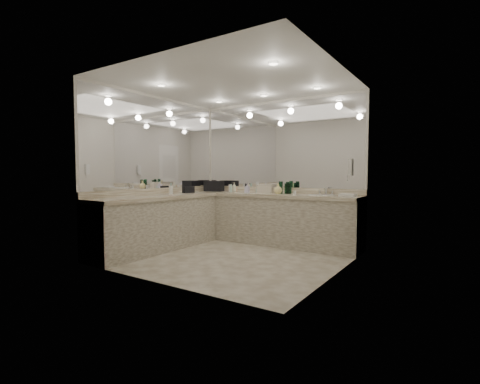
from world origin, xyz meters
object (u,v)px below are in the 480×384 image
Objects in this scene: soap_bottle_c at (278,189)px; hand_towel at (348,195)px; wall_phone at (351,167)px; sink at (322,196)px; cream_cosmetic_case at (265,189)px; soap_bottle_b at (247,188)px; soap_bottle_a at (234,187)px; black_toiletry_bag at (214,186)px.

hand_towel is at bearing -0.88° from soap_bottle_c.
wall_phone reaches higher than soap_bottle_c.
cream_cosmetic_case is (-1.11, 0.07, 0.08)m from sink.
cream_cosmetic_case is 1.55m from hand_towel.
wall_phone is 1.38× the size of soap_bottle_b.
soap_bottle_a is 0.96m from soap_bottle_c.
soap_bottle_c is (0.62, 0.04, 0.00)m from soap_bottle_b.
sink is 0.44m from hand_towel.
wall_phone is 1.32× the size of soap_bottle_a.
hand_towel is at bearing 109.84° from wall_phone.
soap_bottle_c is (-0.79, -0.02, 0.10)m from sink.
black_toiletry_bag reaches higher than hand_towel.
hand_towel is (1.55, -0.11, -0.06)m from cream_cosmetic_case.
sink is 1.62× the size of cream_cosmetic_case.
wall_phone is 1.52m from soap_bottle_c.
sink is 1.41m from soap_bottle_b.
black_toiletry_bag is at bearing 159.44° from cream_cosmetic_case.
black_toiletry_bag is 0.84m from soap_bottle_b.
wall_phone is 1.85m from cream_cosmetic_case.
cream_cosmetic_case is 0.32m from soap_bottle_b.
black_toiletry_bag is at bearing 174.21° from soap_bottle_b.
soap_bottle_b reaches higher than hand_towel.
soap_bottle_c reaches higher than hand_towel.
soap_bottle_a is (-2.19, 0.06, 0.07)m from hand_towel.
soap_bottle_a is at bearing 178.35° from hand_towel.
soap_bottle_a is 0.99× the size of soap_bottle_c.
sink is 2.42× the size of soap_bottle_a.
soap_bottle_b is (0.35, -0.09, -0.00)m from soap_bottle_a.
hand_towel reaches higher than sink.
cream_cosmetic_case is 0.34m from soap_bottle_c.
hand_towel is 1.84m from soap_bottle_b.
soap_bottle_c is at bearing -2.64° from soap_bottle_a.
sink is 2.52× the size of soap_bottle_b.
wall_phone is 1.31× the size of soap_bottle_c.
black_toiletry_bag is (-2.84, 0.52, -0.35)m from wall_phone.
soap_bottle_c is at bearing 160.89° from wall_phone.
soap_bottle_c reaches higher than cream_cosmetic_case.
hand_towel is 1.39× the size of soap_bottle_b.
black_toiletry_bag is 1.13m from cream_cosmetic_case.
wall_phone is at bearing -12.33° from soap_bottle_b.
soap_bottle_a is (-1.75, 0.03, 0.10)m from sink.
soap_bottle_c is (-1.23, 0.02, 0.07)m from hand_towel.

